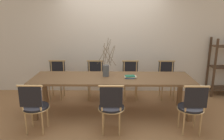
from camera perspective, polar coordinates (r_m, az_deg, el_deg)
name	(u,v)px	position (r m, az deg, el deg)	size (l,w,h in m)	color
ground_plane	(112,112)	(4.61, 0.00, -10.96)	(16.00, 16.00, 0.00)	#9E7047
wall_rear	(113,29)	(5.51, 0.19, 10.59)	(12.00, 0.06, 3.20)	beige
dining_table	(112,81)	(4.36, 0.00, -2.97)	(3.16, 0.90, 0.76)	brown
chair_near_leftend	(35,105)	(3.92, -19.56, -8.71)	(0.45, 0.45, 0.90)	black
chair_near_left	(111,106)	(3.68, -0.18, -9.35)	(0.45, 0.45, 0.90)	black
chair_near_center	(192,106)	(3.90, 20.13, -8.90)	(0.45, 0.45, 0.90)	black
chair_far_leftend	(57,78)	(5.35, -14.27, -2.03)	(0.45, 0.45, 0.90)	black
chair_far_left	(95,78)	(5.19, -4.48, -2.12)	(0.45, 0.45, 0.90)	black
chair_far_center	(130,78)	(5.18, 4.85, -2.16)	(0.45, 0.45, 0.90)	black
chair_far_right	(167,78)	(5.31, 14.14, -2.14)	(0.45, 0.45, 0.90)	black
vase_centerpiece	(106,70)	(4.38, -1.60, 0.12)	(0.39, 0.40, 0.77)	#4C5156
book_stack	(130,77)	(4.31, 4.74, -1.76)	(0.24, 0.17, 0.05)	#234C8C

